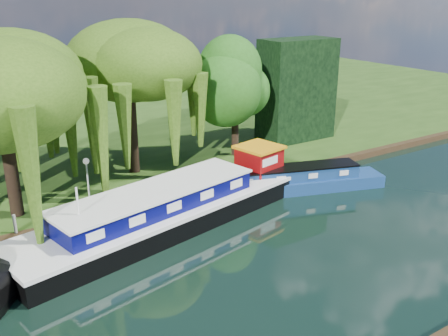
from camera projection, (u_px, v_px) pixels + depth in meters
ground at (162, 297)px, 20.67m from camera, size 120.00×120.00×0.00m
far_bank at (4, 121)px, 47.53m from camera, size 120.00×52.00×0.45m
dutch_barge at (174, 207)px, 26.89m from camera, size 18.53×7.71×3.82m
narrowboat at (292, 182)px, 31.37m from camera, size 11.97×5.65×1.74m
white_cruiser at (326, 178)px, 33.69m from camera, size 2.29×2.03×1.11m
willow_right at (128, 74)px, 31.47m from camera, size 7.35×7.35×8.95m
tree_far_right at (235, 86)px, 35.38m from camera, size 4.55×4.55×7.45m
conifer_hedge at (297, 90)px, 39.93m from camera, size 6.00×3.00×8.00m
lamppost at (87, 168)px, 28.43m from camera, size 0.36×0.36×2.56m
mooring_posts at (83, 208)px, 26.75m from camera, size 19.16×0.16×1.00m
reeds_near at (426, 326)px, 17.99m from camera, size 33.70×1.50×1.10m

